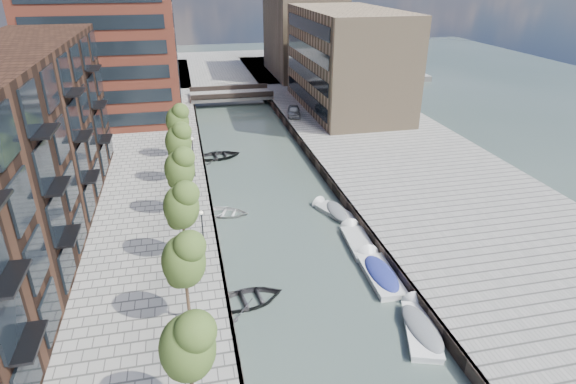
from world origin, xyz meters
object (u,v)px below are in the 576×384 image
object	(u,v)px
tree_5	(178,140)
motorboat_2	(356,240)
motorboat_3	(378,272)
sloop_1	(249,302)
sloop_4	(219,158)
car	(294,111)
sloop_3	(226,215)
tree_3	(181,204)
tree_2	(183,258)
motorboat_1	(420,325)
tree_6	(177,119)
tree_4	(179,167)
bridge	(231,95)
tree_1	(187,344)
motorboat_4	(333,211)

from	to	relation	value
tree_5	motorboat_2	size ratio (longest dim) A/B	1.11
motorboat_3	sloop_1	bearing A→B (deg)	-173.38
tree_5	sloop_4	distance (m)	10.73
sloop_1	car	bearing A→B (deg)	-26.58
sloop_3	tree_3	bearing A→B (deg)	175.51
motorboat_2	motorboat_3	world-z (taller)	motorboat_3
motorboat_3	tree_2	bearing A→B (deg)	-166.74
tree_2	motorboat_1	size ratio (longest dim) A/B	1.04
motorboat_2	car	size ratio (longest dim) A/B	1.23
tree_6	motorboat_3	world-z (taller)	tree_6
tree_4	car	xyz separation A→B (m)	(16.00, 27.11, -3.57)
tree_3	motorboat_2	xyz separation A→B (m)	(13.50, 1.00, -5.21)
sloop_1	motorboat_1	xyz separation A→B (m)	(9.94, -4.78, 0.22)
bridge	motorboat_3	size ratio (longest dim) A/B	2.27
motorboat_3	motorboat_1	bearing A→B (deg)	-86.85
sloop_4	sloop_3	bearing A→B (deg)	170.41
tree_2	tree_4	world-z (taller)	same
tree_1	motorboat_3	size ratio (longest dim) A/B	1.04
motorboat_1	motorboat_3	size ratio (longest dim) A/B	1.00
motorboat_2	motorboat_4	distance (m)	5.16
sloop_1	sloop_3	distance (m)	12.84
tree_2	tree_6	bearing A→B (deg)	90.00
tree_2	motorboat_3	xyz separation A→B (m)	(13.43, 3.17, -5.08)
tree_5	sloop_4	world-z (taller)	tree_5
bridge	motorboat_3	bearing A→B (deg)	-84.46
tree_4	sloop_3	world-z (taller)	tree_4
motorboat_2	tree_6	bearing A→B (deg)	124.02
tree_5	motorboat_2	bearing A→B (deg)	-43.92
tree_1	motorboat_4	bearing A→B (deg)	56.86
sloop_1	sloop_4	xyz separation A→B (m)	(0.43, 27.24, 0.00)
tree_2	sloop_1	bearing A→B (deg)	28.20
motorboat_3	motorboat_2	bearing A→B (deg)	89.17
tree_6	motorboat_3	distance (m)	28.69
tree_1	sloop_4	distance (m)	36.92
tree_1	sloop_1	distance (m)	11.17
tree_4	tree_6	world-z (taller)	same
tree_5	sloop_3	xyz separation A→B (m)	(3.64, -6.11, -5.31)
tree_2	tree_5	world-z (taller)	same
motorboat_4	tree_1	bearing A→B (deg)	-123.14
motorboat_3	car	xyz separation A→B (m)	(2.57, 37.94, 1.51)
motorboat_4	motorboat_1	bearing A→B (deg)	-87.81
motorboat_4	tree_4	bearing A→B (deg)	176.29
sloop_3	motorboat_4	world-z (taller)	motorboat_4
sloop_4	tree_3	bearing A→B (deg)	162.05
sloop_1	motorboat_4	size ratio (longest dim) A/B	0.97
bridge	tree_4	xyz separation A→B (m)	(-8.50, -40.00, 3.92)
tree_5	motorboat_2	distance (m)	19.46
tree_5	car	distance (m)	25.94
tree_1	tree_5	world-z (taller)	same
tree_4	tree_6	bearing A→B (deg)	90.00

